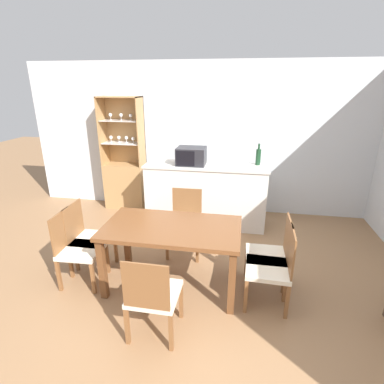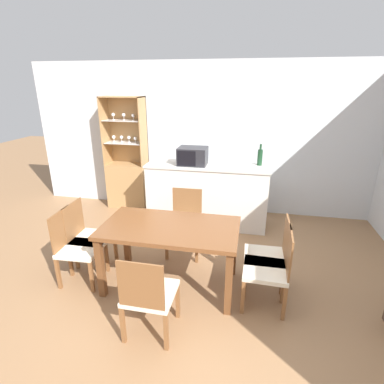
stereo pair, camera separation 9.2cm
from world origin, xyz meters
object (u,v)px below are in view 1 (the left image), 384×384
(dining_chair_head_near, at_px, (153,295))
(microwave, at_px, (191,156))
(dining_chair_side_left_far, at_px, (88,238))
(wine_bottle, at_px, (258,156))
(dining_chair_side_right_far, at_px, (271,255))
(dining_chair_head_far, at_px, (185,223))
(dining_chair_side_left_near, at_px, (78,248))
(display_cabinet, at_px, (126,177))
(dining_chair_side_right_near, at_px, (272,268))
(dining_table, at_px, (172,234))

(dining_chair_head_near, bearing_deg, microwave, 92.42)
(dining_chair_side_left_far, xyz_separation_m, wine_bottle, (2.01, 1.69, 0.70))
(dining_chair_side_right_far, bearing_deg, dining_chair_head_far, 59.37)
(dining_chair_head_far, bearing_deg, dining_chair_side_left_near, 37.16)
(display_cabinet, height_order, wine_bottle, display_cabinet)
(dining_chair_side_right_near, distance_m, dining_chair_side_left_far, 2.16)
(dining_chair_side_right_near, bearing_deg, dining_chair_side_left_near, 91.94)
(microwave, bearing_deg, dining_chair_head_far, -85.04)
(dining_table, relative_size, dining_chair_head_near, 1.72)
(dining_table, relative_size, dining_chair_side_left_far, 1.72)
(dining_chair_side_right_near, bearing_deg, wine_bottle, 5.89)
(display_cabinet, bearing_deg, dining_chair_head_near, -64.15)
(dining_table, bearing_deg, dining_chair_side_left_near, -173.47)
(dining_table, height_order, dining_chair_head_far, dining_chair_head_far)
(dining_chair_head_near, relative_size, microwave, 1.95)
(dining_chair_side_left_far, bearing_deg, display_cabinet, -171.92)
(dining_chair_side_right_near, bearing_deg, microwave, 35.02)
(dining_table, bearing_deg, dining_chair_head_far, 90.10)
(dining_chair_head_far, xyz_separation_m, dining_chair_side_right_near, (1.08, -0.86, 0.00))
(dining_table, relative_size, dining_chair_head_far, 1.72)
(dining_chair_side_right_far, bearing_deg, display_cabinet, 49.99)
(dining_chair_head_near, height_order, microwave, microwave)
(microwave, bearing_deg, dining_chair_head_near, -88.08)
(display_cabinet, distance_m, dining_chair_side_right_far, 3.19)
(dining_chair_side_right_near, bearing_deg, dining_table, 85.43)
(dining_chair_side_right_far, height_order, dining_chair_head_near, same)
(dining_chair_side_right_near, height_order, wine_bottle, wine_bottle)
(display_cabinet, distance_m, microwave, 1.50)
(dining_chair_head_far, bearing_deg, display_cabinet, -46.72)
(display_cabinet, bearing_deg, dining_chair_side_left_near, -81.96)
(display_cabinet, bearing_deg, dining_chair_head_far, -45.11)
(display_cabinet, relative_size, microwave, 4.50)
(display_cabinet, bearing_deg, dining_chair_side_right_far, -39.23)
(dining_table, bearing_deg, display_cabinet, 123.12)
(dining_chair_side_right_far, bearing_deg, dining_table, 95.67)
(microwave, bearing_deg, wine_bottle, 8.84)
(dining_chair_side_left_near, height_order, microwave, microwave)
(dining_table, height_order, dining_chair_side_right_far, dining_chair_side_right_far)
(dining_chair_head_far, xyz_separation_m, dining_chair_side_left_far, (-1.07, -0.62, 0.00))
(dining_chair_head_near, distance_m, dining_chair_side_left_near, 1.24)
(dining_chair_side_left_near, bearing_deg, dining_chair_side_right_near, 87.41)
(dining_chair_head_near, height_order, wine_bottle, wine_bottle)
(wine_bottle, bearing_deg, dining_chair_side_left_near, -136.21)
(dining_chair_side_left_far, height_order, wine_bottle, wine_bottle)
(dining_chair_side_left_far, xyz_separation_m, microwave, (0.99, 1.53, 0.70))
(dining_chair_side_right_near, height_order, dining_chair_head_near, same)
(dining_chair_head_near, bearing_deg, dining_chair_side_right_near, 30.33)
(dining_chair_side_left_near, bearing_deg, dining_chair_head_far, 126.16)
(dining_chair_side_left_far, xyz_separation_m, dining_chair_side_left_near, (0.00, -0.24, 0.00))
(display_cabinet, xyz_separation_m, wine_bottle, (2.33, -0.33, 0.55))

